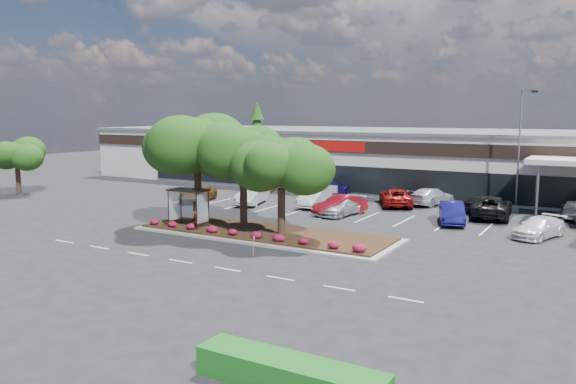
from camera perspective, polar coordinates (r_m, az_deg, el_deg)
The scene contains 30 objects.
ground at distance 33.36m, azimuth -3.18°, elevation -6.03°, with size 160.00×160.00×0.00m, color black.
retail_store at distance 63.67m, azimuth 13.82°, elevation 3.33°, with size 80.40×25.20×6.25m.
landscape_island at distance 37.66m, azimuth -2.40°, elevation -4.21°, with size 18.00×6.00×0.26m.
lane_markings at distance 42.31m, azimuth 4.41°, elevation -3.03°, with size 33.12×20.06×0.01m.
shrub_row at distance 35.86m, azimuth -4.21°, elevation -4.21°, with size 17.00×0.80×0.50m, color maroon, non-canonical shape.
bus_shelter at distance 39.64m, azimuth -9.97°, elevation -0.50°, with size 2.75×1.55×2.59m.
island_tree_west at distance 40.92m, azimuth -9.17°, elevation 2.46°, with size 7.20×7.20×7.89m, color #1A3511, non-canonical shape.
island_tree_mid at distance 39.41m, azimuth -4.57°, elevation 1.91°, with size 6.60×6.60×7.32m, color #1A3511, non-canonical shape.
island_tree_east at distance 36.06m, azimuth -0.67°, elevation 0.72°, with size 5.80×5.80×6.50m, color #1A3511, non-canonical shape.
hedge_south_east at distance 17.38m, azimuth 0.21°, elevation -18.03°, with size 6.00×1.30×0.90m, color #155415.
tree_west_far at distance 62.74m, azimuth -25.79°, elevation 2.38°, with size 4.80×4.80×5.61m, color #1A3511, non-canonical shape.
conifer_north_west at distance 87.34m, azimuth -3.17°, elevation 5.96°, with size 4.40×4.40×10.00m, color #1A3511.
person_waiting at distance 39.09m, azimuth -9.32°, elevation -2.27°, with size 0.67×0.44×1.85m, color #594C47.
light_pole at distance 49.75m, azimuth 22.48°, elevation 3.20°, with size 1.43×0.53×10.03m.
survey_stake at distance 32.14m, azimuth -3.53°, elevation -5.23°, with size 0.08×0.14×1.15m.
car_0 at distance 52.48m, azimuth -9.16°, elevation -0.22°, with size 2.25×4.88×1.36m, color brown.
car_1 at distance 50.31m, azimuth -3.66°, elevation -0.29°, with size 1.78×5.10×1.68m, color beige.
car_2 at distance 48.87m, azimuth 2.68°, elevation -0.55°, with size 1.75×5.02×1.65m, color silver.
car_3 at distance 45.11m, azimuth 5.50°, elevation -1.44°, with size 1.99×4.90×1.42m, color #9FA4AB.
car_4 at distance 45.27m, azimuth 5.32°, elevation -1.33°, with size 1.63×4.66×1.54m, color maroon.
car_5 at distance 43.20m, azimuth 16.31°, elevation -2.05°, with size 1.66×4.75×1.57m, color #111157.
car_7 at distance 40.28m, azimuth 24.12°, elevation -3.31°, with size 1.87×4.61×1.34m, color white.
car_9 at distance 57.42m, azimuth -2.31°, elevation 0.63°, with size 1.55×4.43×1.46m, color #693D05.
car_10 at distance 53.09m, azimuth 4.29°, elevation -0.04°, with size 1.45×4.15×1.37m, color #4C4D52.
car_11 at distance 54.99m, azimuth 3.97°, elevation 0.42°, with size 2.38×5.85×1.70m, color navy.
car_12 at distance 50.18m, azimuth 10.88°, elevation -0.53°, with size 2.54×5.52×1.53m, color maroon.
car_13 at distance 51.54m, azimuth 14.38°, elevation -0.43°, with size 2.10×5.17×1.50m, color silver.
car_14 at distance 46.51m, azimuth 19.97°, elevation -1.43°, with size 2.82×6.11×1.70m, color black.
car_15 at distance 49.04m, azimuth 19.36°, elevation -1.05°, with size 1.78×4.44×1.51m, color black.
car_16 at distance 48.70m, azimuth 27.13°, elevation -1.59°, with size 1.99×4.90×1.42m, color #5D5C64.
Camera 1 is at (17.76, -27.05, 8.08)m, focal length 35.00 mm.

